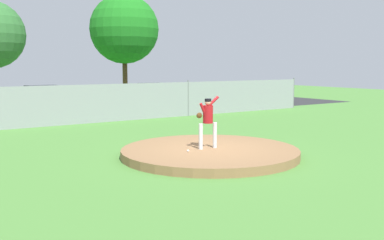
# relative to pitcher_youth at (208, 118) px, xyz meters

# --- Properties ---
(ground_plane) EXTENTS (80.00, 80.00, 0.00)m
(ground_plane) POSITION_rel_pitcher_youth_xyz_m (0.08, 5.98, -1.26)
(ground_plane) COLOR #4C8438
(asphalt_strip) EXTENTS (44.00, 7.00, 0.01)m
(asphalt_strip) POSITION_rel_pitcher_youth_xyz_m (0.08, 14.48, -1.25)
(asphalt_strip) COLOR #2B2B2D
(asphalt_strip) RESTS_ON ground_plane
(pitchers_mound) EXTENTS (5.70, 5.70, 0.26)m
(pitchers_mound) POSITION_rel_pitcher_youth_xyz_m (0.08, -0.02, -1.12)
(pitchers_mound) COLOR olive
(pitchers_mound) RESTS_ON ground_plane
(pitcher_youth) EXTENTS (0.81, 0.32, 1.68)m
(pitcher_youth) POSITION_rel_pitcher_youth_xyz_m (0.00, 0.00, 0.00)
(pitcher_youth) COLOR silver
(pitcher_youth) RESTS_ON pitchers_mound
(baseball) EXTENTS (0.07, 0.07, 0.07)m
(baseball) POSITION_rel_pitcher_youth_xyz_m (-0.84, -0.14, -0.95)
(baseball) COLOR white
(baseball) RESTS_ON pitchers_mound
(chainlink_fence) EXTENTS (28.78, 0.07, 2.05)m
(chainlink_fence) POSITION_rel_pitcher_youth_xyz_m (0.08, 9.98, -0.28)
(chainlink_fence) COLOR gray
(chainlink_fence) RESTS_ON ground_plane
(parked_car_navy) EXTENTS (2.13, 4.27, 1.74)m
(parked_car_navy) POSITION_rel_pitcher_youth_xyz_m (-1.01, 14.46, -0.43)
(parked_car_navy) COLOR #161E4C
(parked_car_navy) RESTS_ON ground_plane
(parked_car_slate) EXTENTS (1.96, 4.80, 1.70)m
(parked_car_slate) POSITION_rel_pitcher_youth_xyz_m (6.42, 14.56, -0.45)
(parked_car_slate) COLOR slate
(parked_car_slate) RESTS_ON ground_plane
(tree_broad_left) EXTENTS (5.69, 5.69, 8.69)m
(tree_broad_left) POSITION_rel_pitcher_youth_xyz_m (7.96, 22.83, 4.58)
(tree_broad_left) COLOR #4C331E
(tree_broad_left) RESTS_ON ground_plane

